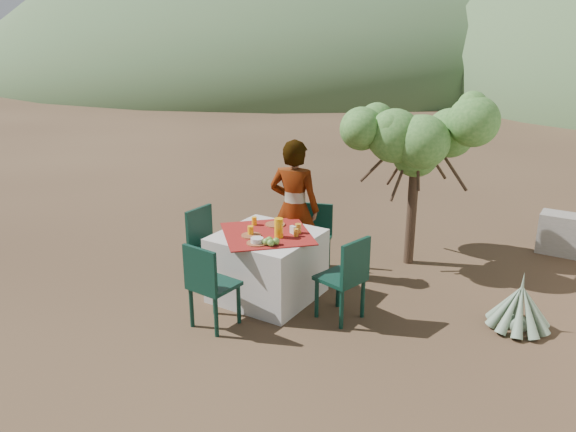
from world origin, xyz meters
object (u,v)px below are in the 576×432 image
(table, at_px, (267,265))
(chair_left, at_px, (207,242))
(chair_right, at_px, (346,275))
(agave, at_px, (519,308))
(person, at_px, (294,209))
(chair_near, at_px, (209,283))
(shrub_tree, at_px, (423,147))
(chair_far, at_px, (316,234))
(juice_pitcher, at_px, (279,228))

(table, height_order, chair_left, chair_left)
(chair_right, bearing_deg, agave, 129.89)
(chair_left, xyz_separation_m, person, (0.74, 0.75, 0.34))
(chair_right, bearing_deg, chair_left, -75.39)
(chair_near, xyz_separation_m, agave, (2.65, 1.64, -0.27))
(chair_left, xyz_separation_m, shrub_tree, (1.88, 1.90, 1.02))
(chair_near, distance_m, chair_left, 1.11)
(table, height_order, chair_far, chair_far)
(chair_far, height_order, person, person)
(chair_right, xyz_separation_m, agave, (1.56, 0.77, -0.28))
(chair_far, distance_m, juice_pitcher, 1.10)
(chair_left, distance_m, shrub_tree, 2.86)
(chair_right, bearing_deg, table, -77.96)
(chair_near, relative_size, person, 0.53)
(chair_far, height_order, agave, chair_far)
(person, height_order, agave, person)
(chair_far, height_order, chair_near, chair_near)
(agave, bearing_deg, person, -178.93)
(table, height_order, chair_right, chair_right)
(chair_near, height_order, juice_pitcher, juice_pitcher)
(chair_left, bearing_deg, table, -84.36)
(table, xyz_separation_m, shrub_tree, (1.07, 1.84, 1.15))
(table, xyz_separation_m, juice_pitcher, (0.18, -0.04, 0.49))
(chair_far, distance_m, agave, 2.51)
(shrub_tree, relative_size, juice_pitcher, 9.08)
(person, relative_size, shrub_tree, 0.87)
(chair_right, xyz_separation_m, juice_pitcher, (-0.81, -0.01, 0.36))
(chair_near, relative_size, chair_left, 0.99)
(person, distance_m, juice_pitcher, 0.77)
(chair_far, distance_m, person, 0.50)
(table, distance_m, chair_right, 1.00)
(chair_left, distance_m, agave, 3.47)
(chair_left, distance_m, chair_right, 1.81)
(shrub_tree, bearing_deg, agave, -36.50)
(chair_left, bearing_deg, person, -43.16)
(juice_pitcher, bearing_deg, chair_near, -107.45)
(chair_right, relative_size, juice_pitcher, 4.28)
(chair_far, xyz_separation_m, juice_pitcher, (0.11, -1.02, 0.41))
(chair_right, distance_m, agave, 1.76)
(shrub_tree, distance_m, agave, 2.26)
(chair_near, bearing_deg, person, -86.83)
(chair_far, relative_size, person, 0.49)
(chair_right, height_order, person, person)
(chair_far, distance_m, chair_near, 1.89)
(table, distance_m, person, 0.84)
(person, height_order, juice_pitcher, person)
(chair_near, distance_m, shrub_tree, 3.15)
(chair_near, bearing_deg, chair_right, -137.20)
(person, xyz_separation_m, agave, (2.63, 0.05, -0.61))
(table, xyz_separation_m, chair_right, (0.99, -0.03, 0.13))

